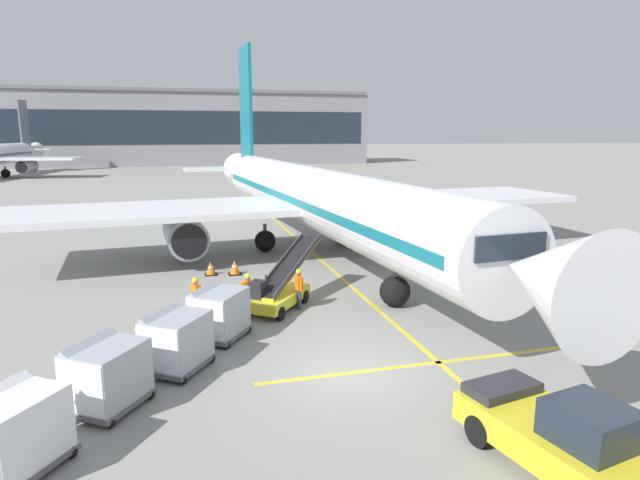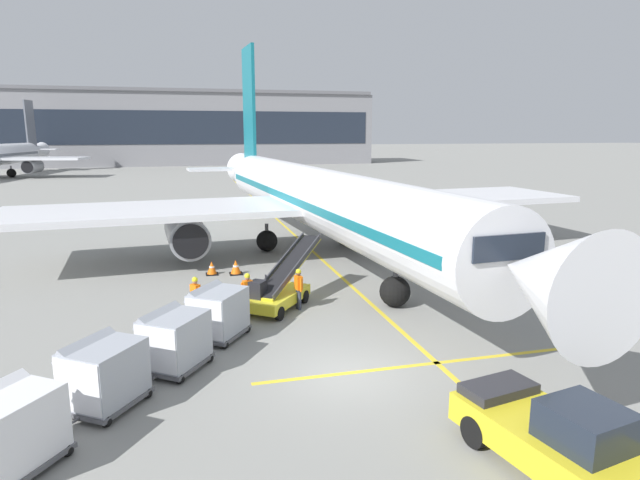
{
  "view_description": "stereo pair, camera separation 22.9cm",
  "coord_description": "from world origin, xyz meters",
  "px_view_note": "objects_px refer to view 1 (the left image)",
  "views": [
    {
      "loc": [
        -4.75,
        -14.55,
        7.31
      ],
      "look_at": [
        1.02,
        7.04,
        2.8
      ],
      "focal_mm": 30.1,
      "sensor_mm": 36.0,
      "label": 1
    },
    {
      "loc": [
        -4.53,
        -14.61,
        7.31
      ],
      "look_at": [
        1.02,
        7.04,
        2.8
      ],
      "focal_mm": 30.1,
      "sensor_mm": 36.0,
      "label": 2
    }
  ],
  "objects_px": {
    "pushback_tug": "(560,434)",
    "safety_cone_wingtip": "(235,267)",
    "baggage_cart_lead": "(218,312)",
    "safety_cone_engine_keepout": "(211,268)",
    "baggage_cart_third": "(106,374)",
    "ground_crew_marshaller": "(299,286)",
    "parked_airplane": "(310,197)",
    "belt_loader": "(279,289)",
    "baggage_cart_second": "(175,340)",
    "ground_crew_by_carts": "(196,296)",
    "baggage_cart_fourth": "(12,430)",
    "ground_crew_by_loader": "(248,291)"
  },
  "relations": [
    {
      "from": "baggage_cart_second",
      "to": "safety_cone_wingtip",
      "type": "bearing_deg",
      "value": 74.91
    },
    {
      "from": "baggage_cart_second",
      "to": "safety_cone_engine_keepout",
      "type": "height_order",
      "value": "baggage_cart_second"
    },
    {
      "from": "baggage_cart_second",
      "to": "safety_cone_engine_keepout",
      "type": "distance_m",
      "value": 11.47
    },
    {
      "from": "ground_crew_by_carts",
      "to": "baggage_cart_third",
      "type": "bearing_deg",
      "value": -111.71
    },
    {
      "from": "pushback_tug",
      "to": "safety_cone_wingtip",
      "type": "distance_m",
      "value": 19.13
    },
    {
      "from": "pushback_tug",
      "to": "safety_cone_wingtip",
      "type": "bearing_deg",
      "value": 105.51
    },
    {
      "from": "parked_airplane",
      "to": "belt_loader",
      "type": "relative_size",
      "value": 8.72
    },
    {
      "from": "ground_crew_by_loader",
      "to": "safety_cone_engine_keepout",
      "type": "bearing_deg",
      "value": 99.07
    },
    {
      "from": "baggage_cart_third",
      "to": "ground_crew_marshaller",
      "type": "xyz_separation_m",
      "value": [
        6.79,
        6.73,
        -0.0
      ]
    },
    {
      "from": "baggage_cart_second",
      "to": "pushback_tug",
      "type": "xyz_separation_m",
      "value": [
        8.1,
        -7.35,
        -0.17
      ]
    },
    {
      "from": "pushback_tug",
      "to": "ground_crew_marshaller",
      "type": "height_order",
      "value": "pushback_tug"
    },
    {
      "from": "baggage_cart_lead",
      "to": "baggage_cart_second",
      "type": "relative_size",
      "value": 1.0
    },
    {
      "from": "safety_cone_engine_keepout",
      "to": "ground_crew_marshaller",
      "type": "bearing_deg",
      "value": -63.9
    },
    {
      "from": "baggage_cart_lead",
      "to": "baggage_cart_third",
      "type": "xyz_separation_m",
      "value": [
        -3.29,
        -4.29,
        0.0
      ]
    },
    {
      "from": "parked_airplane",
      "to": "ground_crew_marshaller",
      "type": "relative_size",
      "value": 25.48
    },
    {
      "from": "pushback_tug",
      "to": "baggage_cart_second",
      "type": "bearing_deg",
      "value": 137.78
    },
    {
      "from": "ground_crew_by_loader",
      "to": "belt_loader",
      "type": "bearing_deg",
      "value": 25.37
    },
    {
      "from": "belt_loader",
      "to": "ground_crew_marshaller",
      "type": "xyz_separation_m",
      "value": [
        0.74,
        -0.48,
        0.19
      ]
    },
    {
      "from": "baggage_cart_lead",
      "to": "safety_cone_engine_keepout",
      "type": "xyz_separation_m",
      "value": [
        0.28,
        9.01,
        -0.66
      ]
    },
    {
      "from": "ground_crew_marshaller",
      "to": "ground_crew_by_loader",
      "type": "bearing_deg",
      "value": -175.12
    },
    {
      "from": "baggage_cart_lead",
      "to": "ground_crew_by_carts",
      "type": "height_order",
      "value": "baggage_cart_lead"
    },
    {
      "from": "parked_airplane",
      "to": "ground_crew_by_carts",
      "type": "distance_m",
      "value": 13.4
    },
    {
      "from": "baggage_cart_fourth",
      "to": "parked_airplane",
      "type": "bearing_deg",
      "value": 59.86
    },
    {
      "from": "ground_crew_by_loader",
      "to": "safety_cone_wingtip",
      "type": "distance_m",
      "value": 6.56
    },
    {
      "from": "belt_loader",
      "to": "baggage_cart_third",
      "type": "relative_size",
      "value": 1.9
    },
    {
      "from": "baggage_cart_fourth",
      "to": "safety_cone_engine_keepout",
      "type": "bearing_deg",
      "value": 71.75
    },
    {
      "from": "safety_cone_engine_keepout",
      "to": "parked_airplane",
      "type": "bearing_deg",
      "value": 33.14
    },
    {
      "from": "baggage_cart_third",
      "to": "ground_crew_marshaller",
      "type": "height_order",
      "value": "baggage_cart_third"
    },
    {
      "from": "parked_airplane",
      "to": "safety_cone_engine_keepout",
      "type": "bearing_deg",
      "value": -146.86
    },
    {
      "from": "parked_airplane",
      "to": "baggage_cart_third",
      "type": "distance_m",
      "value": 20.21
    },
    {
      "from": "safety_cone_wingtip",
      "to": "belt_loader",
      "type": "bearing_deg",
      "value": -77.87
    },
    {
      "from": "belt_loader",
      "to": "ground_crew_marshaller",
      "type": "relative_size",
      "value": 2.92
    },
    {
      "from": "belt_loader",
      "to": "ground_crew_by_carts",
      "type": "bearing_deg",
      "value": -168.38
    },
    {
      "from": "ground_crew_marshaller",
      "to": "safety_cone_engine_keepout",
      "type": "height_order",
      "value": "ground_crew_marshaller"
    },
    {
      "from": "baggage_cart_third",
      "to": "ground_crew_by_loader",
      "type": "xyz_separation_m",
      "value": [
        4.64,
        6.54,
        -0.0
      ]
    },
    {
      "from": "baggage_cart_third",
      "to": "ground_crew_by_carts",
      "type": "bearing_deg",
      "value": 68.29
    },
    {
      "from": "ground_crew_marshaller",
      "to": "safety_cone_wingtip",
      "type": "bearing_deg",
      "value": 107.49
    },
    {
      "from": "baggage_cart_third",
      "to": "baggage_cart_lead",
      "type": "bearing_deg",
      "value": 52.52
    },
    {
      "from": "baggage_cart_third",
      "to": "ground_crew_by_loader",
      "type": "distance_m",
      "value": 8.02
    },
    {
      "from": "ground_crew_by_carts",
      "to": "parked_airplane",
      "type": "bearing_deg",
      "value": 56.21
    },
    {
      "from": "baggage_cart_lead",
      "to": "baggage_cart_third",
      "type": "bearing_deg",
      "value": -127.48
    },
    {
      "from": "ground_crew_by_loader",
      "to": "ground_crew_marshaller",
      "type": "height_order",
      "value": "same"
    },
    {
      "from": "ground_crew_by_loader",
      "to": "baggage_cart_fourth",
      "type": "bearing_deg",
      "value": -124.95
    },
    {
      "from": "parked_airplane",
      "to": "baggage_cart_lead",
      "type": "height_order",
      "value": "parked_airplane"
    },
    {
      "from": "baggage_cart_second",
      "to": "baggage_cart_third",
      "type": "relative_size",
      "value": 1.0
    },
    {
      "from": "baggage_cart_second",
      "to": "ground_crew_by_carts",
      "type": "height_order",
      "value": "baggage_cart_second"
    },
    {
      "from": "baggage_cart_second",
      "to": "baggage_cart_fourth",
      "type": "height_order",
      "value": "same"
    },
    {
      "from": "ground_crew_by_loader",
      "to": "safety_cone_wingtip",
      "type": "relative_size",
      "value": 2.3
    },
    {
      "from": "baggage_cart_fourth",
      "to": "ground_crew_marshaller",
      "type": "relative_size",
      "value": 1.54
    },
    {
      "from": "parked_airplane",
      "to": "safety_cone_wingtip",
      "type": "height_order",
      "value": "parked_airplane"
    }
  ]
}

